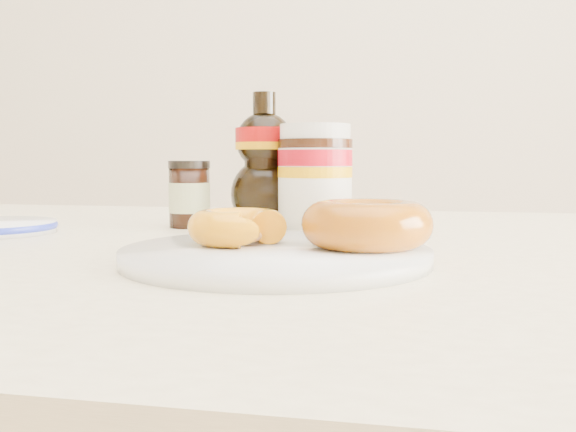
% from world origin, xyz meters
% --- Properties ---
extents(dining_table, '(1.40, 0.90, 0.75)m').
position_xyz_m(dining_table, '(0.00, 0.10, 0.67)').
color(dining_table, '#FCEDBF').
rests_on(dining_table, ground).
extents(plate, '(0.26, 0.26, 0.01)m').
position_xyz_m(plate, '(0.08, -0.03, 0.76)').
color(plate, white).
rests_on(plate, dining_table).
extents(donut_bitten, '(0.10, 0.10, 0.03)m').
position_xyz_m(donut_bitten, '(0.04, -0.02, 0.78)').
color(donut_bitten, orange).
rests_on(donut_bitten, plate).
extents(donut_whole, '(0.13, 0.13, 0.04)m').
position_xyz_m(donut_whole, '(0.16, -0.02, 0.78)').
color(donut_whole, '#975509').
rests_on(donut_whole, plate).
extents(nutella_jar, '(0.09, 0.09, 0.13)m').
position_xyz_m(nutella_jar, '(0.07, 0.22, 0.82)').
color(nutella_jar, white).
rests_on(nutella_jar, dining_table).
extents(syrup_bottle, '(0.11, 0.10, 0.17)m').
position_xyz_m(syrup_bottle, '(0.00, 0.25, 0.84)').
color(syrup_bottle, black).
rests_on(syrup_bottle, dining_table).
extents(dark_jar, '(0.05, 0.05, 0.08)m').
position_xyz_m(dark_jar, '(-0.09, 0.22, 0.79)').
color(dark_jar, black).
rests_on(dark_jar, dining_table).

